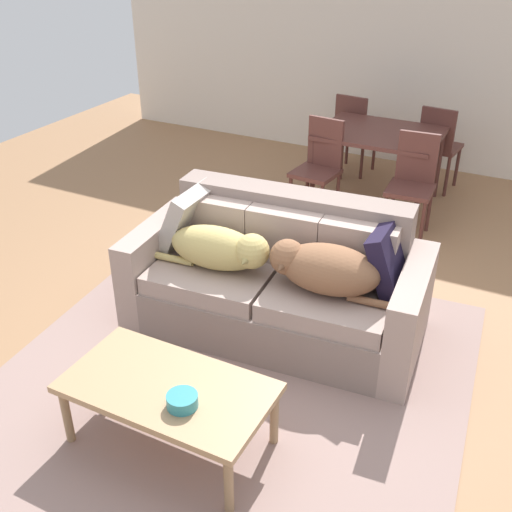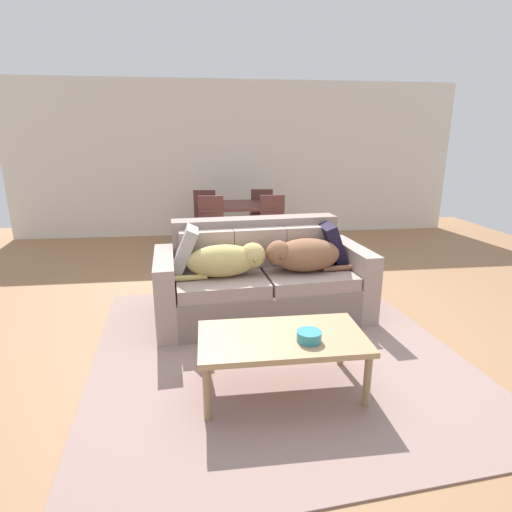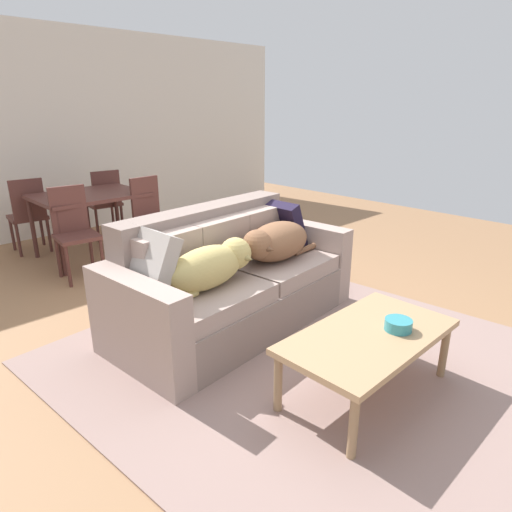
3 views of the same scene
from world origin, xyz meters
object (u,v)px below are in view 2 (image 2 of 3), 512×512
(dining_chair_far_left, at_px, (206,214))
(throw_pillow_by_left_arm, at_px, (184,250))
(dog_on_right_cushion, at_px, (302,255))
(throw_pillow_by_right_arm, at_px, (331,244))
(dining_table, at_px, (237,209))
(couch, at_px, (261,280))
(coffee_table, at_px, (282,342))
(dining_chair_far_right, at_px, (262,212))
(dining_chair_near_left, at_px, (211,227))
(bowl_on_coffee_table, at_px, (309,336))
(dining_chair_near_right, at_px, (274,225))
(dog_on_left_cushion, at_px, (228,260))

(dining_chair_far_left, bearing_deg, throw_pillow_by_left_arm, 91.48)
(dog_on_right_cushion, xyz_separation_m, throw_pillow_by_right_arm, (0.36, 0.25, 0.03))
(throw_pillow_by_right_arm, bearing_deg, dining_table, 108.71)
(couch, height_order, coffee_table, couch)
(dining_chair_far_right, bearing_deg, dining_chair_near_left, 57.55)
(bowl_on_coffee_table, relative_size, dining_chair_near_right, 0.18)
(dog_on_left_cushion, relative_size, coffee_table, 0.74)
(throw_pillow_by_left_arm, xyz_separation_m, dining_chair_far_right, (1.17, 3.01, -0.18))
(couch, bearing_deg, dining_chair_near_right, 71.96)
(dining_chair_near_left, bearing_deg, couch, -70.23)
(dining_chair_far_left, bearing_deg, dining_table, 132.91)
(dog_on_left_cushion, bearing_deg, throw_pillow_by_right_arm, 11.59)
(dog_on_left_cushion, xyz_separation_m, dining_table, (0.29, 2.62, 0.04))
(dining_chair_far_left, bearing_deg, dog_on_right_cushion, 111.40)
(dog_on_left_cushion, distance_m, dog_on_right_cushion, 0.72)
(dining_chair_far_right, bearing_deg, throw_pillow_by_right_arm, 102.24)
(dog_on_right_cushion, distance_m, throw_pillow_by_left_arm, 1.13)
(throw_pillow_by_left_arm, relative_size, dining_chair_near_right, 0.51)
(couch, height_order, throw_pillow_by_left_arm, throw_pillow_by_left_arm)
(throw_pillow_by_right_arm, distance_m, dining_table, 2.43)
(dining_chair_far_left, bearing_deg, dog_on_left_cushion, 98.92)
(throw_pillow_by_left_arm, relative_size, dining_chair_near_left, 0.51)
(dining_chair_near_left, xyz_separation_m, dining_chair_near_right, (0.91, -0.00, 0.00))
(bowl_on_coffee_table, bearing_deg, dining_table, 92.46)
(dog_on_right_cushion, relative_size, dining_chair_near_left, 0.90)
(bowl_on_coffee_table, bearing_deg, throw_pillow_by_left_arm, 121.68)
(dog_on_right_cushion, relative_size, dining_chair_far_left, 0.94)
(dining_chair_near_left, height_order, dining_chair_far_right, dining_chair_near_left)
(throw_pillow_by_right_arm, distance_m, bowl_on_coffee_table, 1.67)
(dining_table, bearing_deg, dining_chair_far_left, 127.31)
(dining_chair_near_right, distance_m, dining_chair_far_left, 1.52)
(couch, bearing_deg, dining_chair_far_left, 94.94)
(coffee_table, bearing_deg, throw_pillow_by_left_arm, 118.38)
(dining_chair_near_left, bearing_deg, dining_chair_far_left, 99.12)
(dog_on_left_cushion, bearing_deg, coffee_table, -79.92)
(dining_chair_far_right, bearing_deg, couch, 87.99)
(coffee_table, xyz_separation_m, dining_chair_far_right, (0.46, 4.32, 0.13))
(throw_pillow_by_left_arm, bearing_deg, dining_chair_near_right, 57.88)
(bowl_on_coffee_table, relative_size, dining_chair_near_left, 0.18)
(dog_on_right_cushion, bearing_deg, dining_chair_far_right, 84.37)
(bowl_on_coffee_table, bearing_deg, dining_chair_near_right, 84.46)
(couch, relative_size, dining_chair_far_right, 2.32)
(dog_on_right_cushion, relative_size, coffee_table, 0.75)
(dog_on_right_cushion, bearing_deg, couch, 155.34)
(dog_on_right_cushion, bearing_deg, throw_pillow_by_left_arm, 168.74)
(couch, relative_size, dining_table, 1.83)
(dog_on_left_cushion, relative_size, dog_on_right_cushion, 0.99)
(dining_chair_near_right, bearing_deg, throw_pillow_by_left_arm, -125.78)
(dog_on_left_cushion, height_order, dining_chair_near_left, dining_chair_near_left)
(bowl_on_coffee_table, bearing_deg, couch, 94.93)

